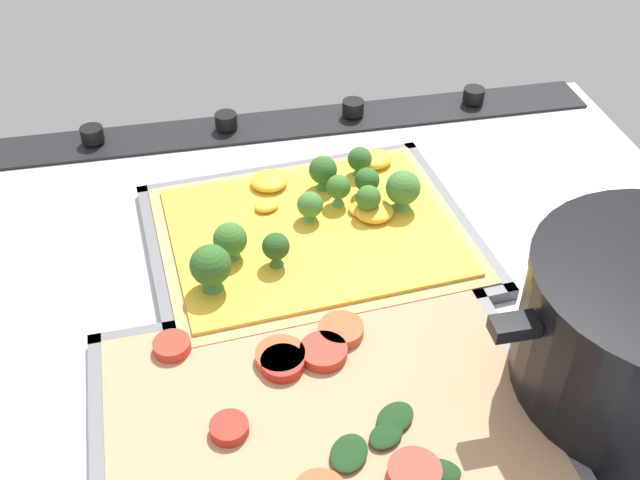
% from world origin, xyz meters
% --- Properties ---
extents(ground_plane, '(0.82, 0.70, 0.03)m').
position_xyz_m(ground_plane, '(0.00, 0.00, -0.01)').
color(ground_plane, silver).
extents(stove_control_panel, '(0.79, 0.07, 0.03)m').
position_xyz_m(stove_control_panel, '(0.00, -0.32, 0.01)').
color(stove_control_panel, black).
rests_on(stove_control_panel, ground_plane).
extents(baking_tray_front, '(0.36, 0.30, 0.01)m').
position_xyz_m(baking_tray_front, '(0.02, -0.08, 0.00)').
color(baking_tray_front, slate).
rests_on(baking_tray_front, ground_plane).
extents(broccoli_pizza, '(0.33, 0.28, 0.06)m').
position_xyz_m(broccoli_pizza, '(0.02, -0.08, 0.02)').
color(broccoli_pizza, tan).
rests_on(broccoli_pizza, baking_tray_front).
extents(baking_tray_back, '(0.38, 0.27, 0.01)m').
position_xyz_m(baking_tray_back, '(0.05, 0.15, 0.00)').
color(baking_tray_back, slate).
rests_on(baking_tray_back, ground_plane).
extents(veggie_pizza_back, '(0.35, 0.25, 0.02)m').
position_xyz_m(veggie_pizza_back, '(0.06, 0.15, 0.01)').
color(veggie_pizza_back, tan).
rests_on(veggie_pizza_back, baking_tray_back).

